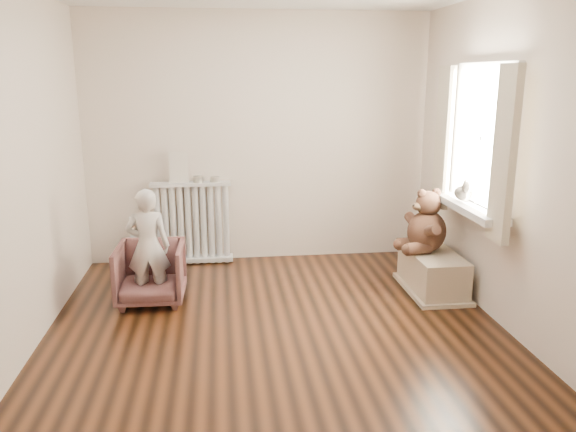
{
  "coord_description": "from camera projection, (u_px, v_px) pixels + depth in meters",
  "views": [
    {
      "loc": [
        -0.41,
        -4.11,
        1.96
      ],
      "look_at": [
        0.15,
        0.45,
        0.8
      ],
      "focal_mm": 35.0,
      "sensor_mm": 36.0,
      "label": 1
    }
  ],
  "objects": [
    {
      "name": "plush_cat",
      "position": [
        463.0,
        190.0,
        4.81
      ],
      "size": [
        0.22,
        0.27,
        0.2
      ],
      "primitive_type": null,
      "rotation": [
        0.0,
        0.0,
        0.37
      ],
      "color": "slate",
      "rests_on": "window_sill"
    },
    {
      "name": "window_sill",
      "position": [
        468.0,
        207.0,
        4.76
      ],
      "size": [
        0.22,
        1.1,
        0.06
      ],
      "primitive_type": "cube",
      "color": "silver",
      "rests_on": "right_wall"
    },
    {
      "name": "curtain_right",
      "position": [
        443.0,
        138.0,
        5.18
      ],
      "size": [
        0.06,
        0.26,
        1.3
      ],
      "primitive_type": "cube",
      "color": "beige",
      "rests_on": "right_wall"
    },
    {
      "name": "front_wall",
      "position": [
        317.0,
        231.0,
        2.44
      ],
      "size": [
        3.6,
        0.02,
        2.6
      ],
      "primitive_type": "cube",
      "color": "silver",
      "rests_on": "ground"
    },
    {
      "name": "teddy_bear",
      "position": [
        427.0,
        219.0,
        5.16
      ],
      "size": [
        0.52,
        0.43,
        0.58
      ],
      "primitive_type": null,
      "rotation": [
        0.0,
        0.0,
        0.15
      ],
      "color": "#341D13",
      "rests_on": "toy_bench"
    },
    {
      "name": "back_wall",
      "position": [
        258.0,
        139.0,
        5.9
      ],
      "size": [
        3.6,
        0.02,
        2.6
      ],
      "primitive_type": "cube",
      "color": "silver",
      "rests_on": "ground"
    },
    {
      "name": "toy_bench",
      "position": [
        433.0,
        270.0,
        5.19
      ],
      "size": [
        0.42,
        0.79,
        0.37
      ],
      "primitive_type": "cube",
      "color": "#BDAC8C",
      "rests_on": "floor"
    },
    {
      "name": "paper_doll",
      "position": [
        179.0,
        167.0,
        5.75
      ],
      "size": [
        0.19,
        0.02,
        0.32
      ],
      "primitive_type": "cube",
      "color": "beige",
      "rests_on": "radiator"
    },
    {
      "name": "curtain_left",
      "position": [
        504.0,
        155.0,
        4.08
      ],
      "size": [
        0.06,
        0.26,
        1.3
      ],
      "primitive_type": "cube",
      "color": "beige",
      "rests_on": "right_wall"
    },
    {
      "name": "floor",
      "position": [
        276.0,
        327.0,
        4.49
      ],
      "size": [
        3.6,
        3.6,
        0.01
      ],
      "primitive_type": "cube",
      "color": "black",
      "rests_on": "ground"
    },
    {
      "name": "radiator",
      "position": [
        192.0,
        228.0,
        5.92
      ],
      "size": [
        0.83,
        0.16,
        0.88
      ],
      "primitive_type": "cube",
      "color": "silver",
      "rests_on": "floor"
    },
    {
      "name": "left_wall",
      "position": [
        22.0,
        171.0,
        3.96
      ],
      "size": [
        0.02,
        3.6,
        2.6
      ],
      "primitive_type": "cube",
      "color": "silver",
      "rests_on": "ground"
    },
    {
      "name": "right_wall",
      "position": [
        504.0,
        162.0,
        4.38
      ],
      "size": [
        0.02,
        3.6,
        2.6
      ],
      "primitive_type": "cube",
      "color": "silver",
      "rests_on": "ground"
    },
    {
      "name": "tin_b",
      "position": [
        215.0,
        179.0,
        5.83
      ],
      "size": [
        0.1,
        0.1,
        0.06
      ],
      "primitive_type": "cylinder",
      "color": "#A59E8C",
      "rests_on": "radiator"
    },
    {
      "name": "window",
      "position": [
        484.0,
        138.0,
        4.63
      ],
      "size": [
        0.03,
        0.9,
        1.1
      ],
      "primitive_type": "cube",
      "color": "white",
      "rests_on": "right_wall"
    },
    {
      "name": "tin_a",
      "position": [
        198.0,
        179.0,
        5.81
      ],
      "size": [
        0.11,
        0.11,
        0.06
      ],
      "primitive_type": "cylinder",
      "color": "#A59E8C",
      "rests_on": "radiator"
    },
    {
      "name": "armchair",
      "position": [
        151.0,
        273.0,
        4.93
      ],
      "size": [
        0.58,
        0.6,
        0.53
      ],
      "primitive_type": "imported",
      "rotation": [
        0.0,
        0.0,
        -0.02
      ],
      "color": "brown",
      "rests_on": "floor"
    },
    {
      "name": "child",
      "position": [
        148.0,
        247.0,
        4.81
      ],
      "size": [
        0.38,
        0.25,
        1.02
      ],
      "primitive_type": "imported",
      "rotation": [
        0.0,
        0.0,
        3.12
      ],
      "color": "beige",
      "rests_on": "armchair"
    },
    {
      "name": "toy_vanity",
      "position": [
        140.0,
        241.0,
        5.86
      ],
      "size": [
        0.33,
        0.24,
        0.52
      ],
      "primitive_type": "cube",
      "color": "silver",
      "rests_on": "floor"
    }
  ]
}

